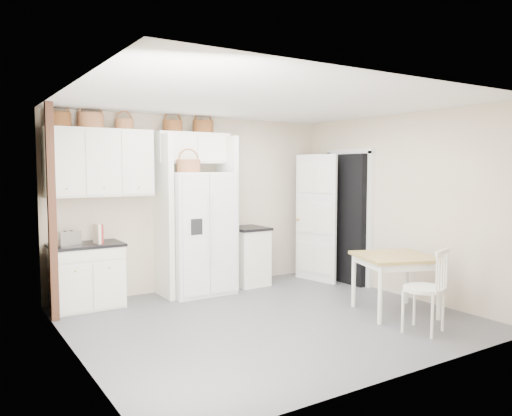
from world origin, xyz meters
TOP-DOWN VIEW (x-y plane):
  - floor at (0.00, 0.00)m, footprint 4.50×4.50m
  - ceiling at (0.00, 0.00)m, footprint 4.50×4.50m
  - wall_back at (0.00, 2.00)m, footprint 4.50×0.00m
  - wall_left at (-2.25, 0.00)m, footprint 0.00×4.00m
  - wall_right at (2.25, 0.00)m, footprint 0.00×4.00m
  - refrigerator at (-0.15, 1.64)m, footprint 0.91×0.74m
  - base_cab_left at (-1.73, 1.70)m, footprint 0.88×0.55m
  - base_cab_right at (0.74, 1.70)m, footprint 0.49×0.59m
  - dining_table at (1.48, -0.63)m, footprint 1.14×1.14m
  - windsor_chair at (1.18, -1.31)m, footprint 0.59×0.57m
  - counter_left at (-1.73, 1.70)m, footprint 0.91×0.59m
  - counter_right at (0.74, 1.70)m, footprint 0.53×0.63m
  - toaster at (-1.97, 1.60)m, footprint 0.31×0.23m
  - cookbook_red at (-1.56, 1.62)m, footprint 0.05×0.17m
  - cookbook_cream at (-1.61, 1.62)m, footprint 0.07×0.18m
  - basket_upper_a at (-2.01, 1.83)m, footprint 0.32×0.32m
  - basket_upper_b at (-1.60, 1.83)m, footprint 0.33×0.33m
  - basket_upper_c at (-1.15, 1.83)m, footprint 0.25×0.25m
  - basket_bridge_a at (-0.45, 1.83)m, footprint 0.29×0.29m
  - basket_bridge_b at (0.04, 1.83)m, footprint 0.31×0.31m
  - basket_fridge_a at (-0.34, 1.54)m, footprint 0.34×0.34m
  - upper_cabinet at (-1.50, 1.83)m, footprint 1.40×0.34m
  - bridge_cabinet at (-0.15, 1.83)m, footprint 1.12×0.34m
  - fridge_panel_left at (-0.66, 1.70)m, footprint 0.08×0.60m
  - fridge_panel_right at (0.36, 1.70)m, footprint 0.08×0.60m
  - trim_post at (-2.20, 1.35)m, footprint 0.09×0.09m
  - doorway_void at (2.16, 1.00)m, footprint 0.18×0.85m
  - door_slab at (1.80, 1.33)m, footprint 0.21×0.79m

SIDE VIEW (x-z plane):
  - floor at x=0.00m, z-range 0.00..0.00m
  - dining_table at x=1.48m, z-range 0.00..0.74m
  - base_cab_left at x=-1.73m, z-range 0.00..0.81m
  - base_cab_right at x=0.74m, z-range 0.00..0.87m
  - windsor_chair at x=1.18m, z-range 0.00..0.98m
  - counter_left at x=-1.73m, z-range 0.81..0.85m
  - refrigerator at x=-0.15m, z-range 0.00..1.77m
  - counter_right at x=0.74m, z-range 0.87..0.91m
  - toaster at x=-1.97m, z-range 0.85..1.04m
  - cookbook_red at x=-1.56m, z-range 0.85..1.10m
  - cookbook_cream at x=-1.61m, z-range 0.85..1.11m
  - doorway_void at x=2.16m, z-range 0.00..2.05m
  - door_slab at x=1.80m, z-range 0.00..2.05m
  - fridge_panel_left at x=-0.66m, z-range 0.00..2.30m
  - fridge_panel_right at x=0.36m, z-range 0.00..2.30m
  - wall_back at x=0.00m, z-range -0.95..3.55m
  - wall_left at x=-2.25m, z-range -0.70..3.30m
  - wall_right at x=2.25m, z-range -0.70..3.30m
  - trim_post at x=-2.20m, z-range 0.00..2.60m
  - basket_fridge_a at x=-0.34m, z-range 1.77..1.95m
  - upper_cabinet at x=-1.50m, z-range 1.45..2.35m
  - bridge_cabinet at x=-0.15m, z-range 1.90..2.35m
  - basket_upper_c at x=-1.15m, z-range 2.35..2.49m
  - basket_bridge_a at x=-0.45m, z-range 2.35..2.51m
  - basket_bridge_b at x=0.04m, z-range 2.35..2.53m
  - basket_upper_a at x=-2.01m, z-range 2.35..2.53m
  - basket_upper_b at x=-1.60m, z-range 2.35..2.55m
  - ceiling at x=0.00m, z-range 2.60..2.60m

